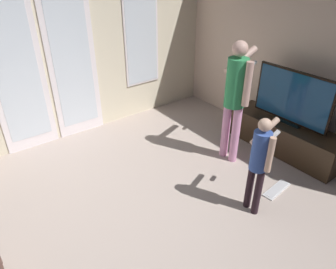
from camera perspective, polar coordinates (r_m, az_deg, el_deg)
ground_plane at (r=3.37m, az=-10.44°, el=-18.39°), size 6.35×4.69×0.02m
wall_back_with_doors at (r=4.65m, az=-25.17°, el=13.16°), size 6.35×0.09×2.79m
wall_right_plain at (r=4.66m, az=25.14°, el=13.54°), size 0.06×4.69×2.76m
tv_stand at (r=4.78m, az=20.64°, el=-0.35°), size 0.50×1.67×0.44m
flat_screen_tv at (r=4.53m, az=21.95°, el=6.30°), size 0.08×1.12×0.76m
person_adult at (r=4.06m, az=12.40°, el=7.61°), size 0.72×0.44×1.64m
person_child at (r=3.31m, az=16.57°, el=-4.20°), size 0.51×0.31×1.15m
loose_keyboard at (r=4.07m, az=19.40°, el=-9.55°), size 0.45×0.17×0.02m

